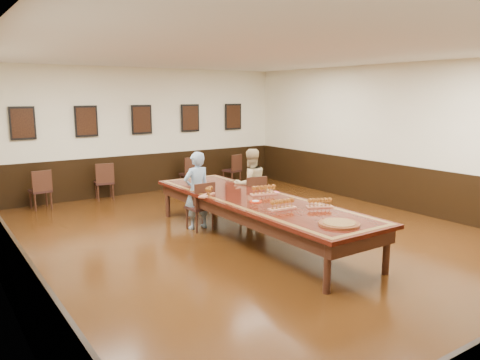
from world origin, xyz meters
TOP-DOWN VIEW (x-y plane):
  - floor at (0.00, 0.00)m, footprint 8.00×10.00m
  - ceiling at (0.00, 0.00)m, footprint 8.00×10.00m
  - wall_back at (0.00, 5.01)m, footprint 8.00×0.02m
  - wall_right at (4.01, 0.00)m, footprint 0.02×10.00m
  - chair_man at (-0.48, 1.14)m, footprint 0.45×0.49m
  - chair_woman at (0.72, 1.11)m, footprint 0.52×0.55m
  - spare_chair_a at (-2.62, 4.56)m, footprint 0.46×0.49m
  - spare_chair_b at (-1.13, 4.71)m, footprint 0.50×0.53m
  - spare_chair_c at (1.17, 4.65)m, footprint 0.44×0.48m
  - spare_chair_d at (2.51, 4.58)m, footprint 0.51×0.53m
  - person_man at (-0.49, 1.24)m, footprint 0.55×0.37m
  - person_woman at (0.74, 1.21)m, footprint 0.82×0.69m
  - pink_phone at (0.60, 0.20)m, footprint 0.10×0.16m
  - wainscoting at (0.00, 0.00)m, footprint 8.00×10.00m
  - conference_table at (0.00, 0.00)m, footprint 1.40×5.00m
  - posters at (0.00, 4.94)m, footprint 6.14×0.04m
  - flight_a at (-0.57, 0.67)m, footprint 0.42×0.33m
  - flight_b at (0.28, 0.17)m, footprint 0.50×0.26m
  - flight_c at (-0.13, -0.87)m, footprint 0.47×0.18m
  - flight_d at (0.44, -1.11)m, footprint 0.43×0.30m
  - red_plate_grp at (-0.18, -0.23)m, footprint 0.21×0.21m
  - carved_platter at (-0.07, -2.01)m, footprint 0.67×0.67m

SIDE VIEW (x-z plane):
  - floor at x=0.00m, z-range -0.02..0.00m
  - spare_chair_d at x=2.51m, z-range 0.00..0.87m
  - spare_chair_c at x=1.17m, z-range 0.00..0.89m
  - spare_chair_a at x=-2.62m, z-range 0.00..0.89m
  - spare_chair_b at x=-1.13m, z-range 0.00..0.91m
  - chair_man at x=-0.48m, z-range 0.00..0.92m
  - chair_woman at x=0.72m, z-range 0.00..0.93m
  - wainscoting at x=0.00m, z-range 0.00..1.00m
  - conference_table at x=0.00m, z-range 0.23..0.99m
  - person_woman at x=0.74m, z-range 0.00..1.45m
  - person_man at x=-0.49m, z-range 0.00..1.48m
  - pink_phone at x=0.60m, z-range 0.75..0.76m
  - red_plate_grp at x=-0.18m, z-range 0.75..0.78m
  - carved_platter at x=-0.07m, z-range 0.75..0.79m
  - flight_d at x=0.44m, z-range 0.74..0.90m
  - flight_a at x=-0.57m, z-range 0.74..0.90m
  - flight_c at x=-0.13m, z-range 0.74..0.92m
  - flight_b at x=0.28m, z-range 0.74..0.92m
  - wall_back at x=0.00m, z-range 0.00..3.20m
  - wall_right at x=4.01m, z-range 0.00..3.20m
  - posters at x=0.00m, z-range 1.53..2.27m
  - ceiling at x=0.00m, z-range 3.20..3.22m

